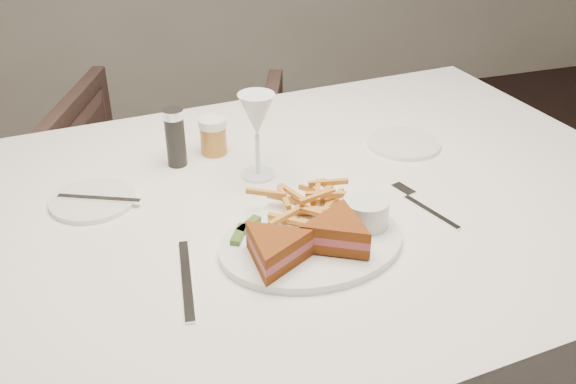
% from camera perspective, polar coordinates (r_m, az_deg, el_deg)
% --- Properties ---
extents(table, '(1.59, 1.14, 0.75)m').
position_cam_1_polar(table, '(1.44, -0.63, -13.72)').
color(table, white).
rests_on(table, ground).
extents(chair_far, '(0.86, 0.84, 0.70)m').
position_cam_1_polar(chair_far, '(2.14, -10.12, 1.23)').
color(chair_far, '#44302A').
rests_on(chair_far, ground).
extents(table_setting, '(0.83, 0.56, 0.18)m').
position_cam_1_polar(table_setting, '(1.14, 0.17, -0.73)').
color(table_setting, white).
rests_on(table_setting, table).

